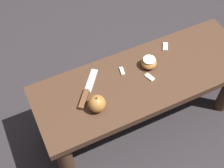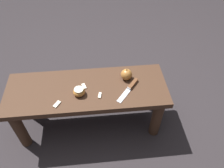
{
  "view_description": "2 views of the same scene",
  "coord_description": "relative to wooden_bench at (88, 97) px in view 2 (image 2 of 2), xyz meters",
  "views": [
    {
      "loc": [
        -0.53,
        -0.74,
        1.59
      ],
      "look_at": [
        -0.17,
        0.01,
        0.44
      ],
      "focal_mm": 50.0,
      "sensor_mm": 36.0,
      "label": 1
    },
    {
      "loc": [
        -0.07,
        0.99,
        1.49
      ],
      "look_at": [
        -0.17,
        0.01,
        0.44
      ],
      "focal_mm": 35.0,
      "sensor_mm": 36.0,
      "label": 2
    }
  ],
  "objects": [
    {
      "name": "ground_plane",
      "position": [
        0.0,
        0.0,
        -0.32
      ],
      "size": [
        8.0,
        8.0,
        0.0
      ],
      "primitive_type": "plane",
      "color": "#2D282B"
    },
    {
      "name": "knife",
      "position": [
        -0.29,
        0.02,
        0.1
      ],
      "size": [
        0.17,
        0.2,
        0.02
      ],
      "rotation": [
        0.0,
        0.0,
        0.9
      ],
      "color": "silver",
      "rests_on": "wooden_bench"
    },
    {
      "name": "apple_slice_center",
      "position": [
        0.02,
        -0.01,
        0.09
      ],
      "size": [
        0.04,
        0.05,
        0.01
      ],
      "color": "white",
      "rests_on": "wooden_bench"
    },
    {
      "name": "apple_whole",
      "position": [
        -0.28,
        -0.06,
        0.13
      ],
      "size": [
        0.08,
        0.08,
        0.09
      ],
      "color": "#B27233",
      "rests_on": "wooden_bench"
    },
    {
      "name": "apple_slice_near_bowl",
      "position": [
        -0.08,
        0.07,
        0.09
      ],
      "size": [
        0.03,
        0.05,
        0.01
      ],
      "color": "white",
      "rests_on": "wooden_bench"
    },
    {
      "name": "apple_slice_near_knife",
      "position": [
        0.19,
        0.12,
        0.09
      ],
      "size": [
        0.05,
        0.06,
        0.01
      ],
      "color": "white",
      "rests_on": "wooden_bench"
    },
    {
      "name": "wooden_bench",
      "position": [
        0.0,
        0.0,
        0.0
      ],
      "size": [
        1.08,
        0.38,
        0.41
      ],
      "color": "#472D1E",
      "rests_on": "ground_plane"
    },
    {
      "name": "apple_cut",
      "position": [
        0.05,
        0.05,
        0.11
      ],
      "size": [
        0.08,
        0.08,
        0.05
      ],
      "color": "#B27233",
      "rests_on": "wooden_bench"
    }
  ]
}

